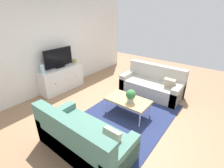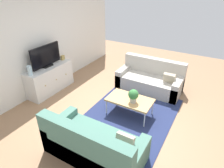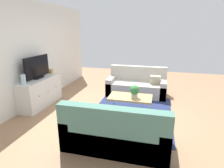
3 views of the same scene
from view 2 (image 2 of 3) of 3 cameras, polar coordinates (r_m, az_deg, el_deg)
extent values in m
plane|color=#997251|center=(4.70, 3.55, -8.58)|extent=(10.00, 10.00, 0.00)
cube|color=silver|center=(5.56, -20.64, 11.41)|extent=(6.40, 0.12, 2.70)
cube|color=navy|center=(4.64, 5.22, -9.07)|extent=(2.50, 1.90, 0.01)
cube|color=#4C7A6B|center=(3.66, -4.98, -17.76)|extent=(0.83, 1.76, 0.40)
cube|color=#4C7A6B|center=(3.33, -8.38, -18.44)|extent=(0.20, 1.76, 0.85)
cube|color=#4C7A6B|center=(4.01, -14.61, -12.52)|extent=(0.83, 0.18, 0.53)
cube|color=#4C7A6B|center=(3.36, 7.06, -21.91)|extent=(0.83, 0.18, 0.53)
cube|color=#B2A58C|center=(3.26, 3.69, -16.91)|extent=(0.18, 0.30, 0.32)
cube|color=#B2ADA3|center=(5.61, 10.78, 0.19)|extent=(0.83, 1.76, 0.40)
cube|color=#B2ADA3|center=(5.78, 12.08, 3.44)|extent=(0.20, 1.76, 0.85)
cube|color=#B2ADA3|center=(5.85, 3.58, 2.59)|extent=(0.83, 0.18, 0.53)
cube|color=#B2ADA3|center=(5.42, 18.66, -1.27)|extent=(0.83, 0.18, 0.53)
cube|color=#B2A58C|center=(5.30, 16.48, 1.56)|extent=(0.19, 0.30, 0.32)
cube|color=tan|center=(4.47, 5.24, -4.69)|extent=(0.59, 1.03, 0.04)
cylinder|color=silver|center=(4.26, 9.47, -10.38)|extent=(0.03, 0.03, 0.37)
cylinder|color=silver|center=(4.65, 11.80, -6.86)|extent=(0.03, 0.03, 0.37)
cylinder|color=silver|center=(4.58, -1.64, -6.74)|extent=(0.03, 0.03, 0.37)
cylinder|color=silver|center=(4.94, 1.43, -3.77)|extent=(0.03, 0.03, 0.37)
cylinder|color=#B7B2A8|center=(4.34, 6.19, -4.64)|extent=(0.15, 0.15, 0.11)
sphere|color=#387A3D|center=(4.26, 6.28, -3.06)|extent=(0.23, 0.23, 0.23)
cube|color=silver|center=(5.66, -17.64, 1.45)|extent=(1.38, 0.44, 0.74)
sphere|color=#B79338|center=(5.26, -18.93, -0.47)|extent=(0.03, 0.03, 0.03)
sphere|color=#B79338|center=(5.49, -16.02, 1.25)|extent=(0.03, 0.03, 0.03)
sphere|color=#B79338|center=(5.73, -13.34, 2.83)|extent=(0.03, 0.03, 0.03)
cube|color=black|center=(5.51, -18.38, 5.10)|extent=(0.28, 0.16, 0.04)
cube|color=black|center=(5.41, -18.86, 7.91)|extent=(0.93, 0.04, 0.54)
cylinder|color=silver|center=(5.14, -22.95, 3.69)|extent=(0.11, 0.11, 0.24)
cube|color=tan|center=(5.84, -14.27, 7.52)|extent=(0.11, 0.07, 0.13)
camera|label=1|loc=(0.76, 41.36, -19.90)|focal=26.01mm
camera|label=3|loc=(1.47, -78.20, -37.00)|focal=29.79mm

